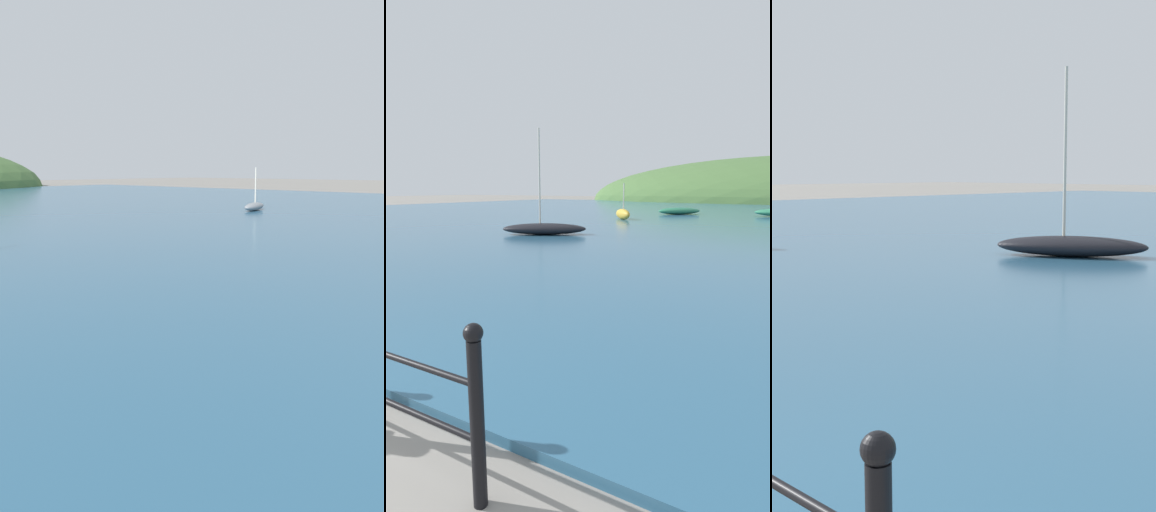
{
  "view_description": "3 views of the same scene",
  "coord_description": "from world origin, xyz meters",
  "views": [
    {
      "loc": [
        -6.74,
        1.98,
        2.34
      ],
      "look_at": [
        -0.85,
        7.36,
        0.95
      ],
      "focal_mm": 35.0,
      "sensor_mm": 36.0,
      "label": 1
    },
    {
      "loc": [
        3.85,
        -0.11,
        1.99
      ],
      "look_at": [
        0.58,
        5.42,
        0.9
      ],
      "focal_mm": 28.0,
      "sensor_mm": 36.0,
      "label": 2
    },
    {
      "loc": [
        3.95,
        0.12,
        2.05
      ],
      "look_at": [
        -0.93,
        5.03,
        1.23
      ],
      "focal_mm": 50.0,
      "sensor_mm": 36.0,
      "label": 3
    }
  ],
  "objects": [
    {
      "name": "boat_red_dinghy",
      "position": [
        15.87,
        17.99,
        0.33
      ],
      "size": [
        2.46,
        1.15,
        2.34
      ],
      "color": "gray",
      "rests_on": "water"
    }
  ]
}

